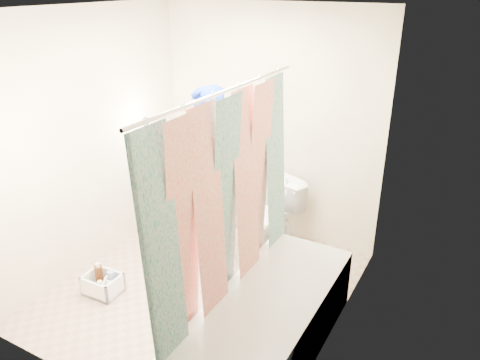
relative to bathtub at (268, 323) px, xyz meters
The scene contains 14 objects.
floor 0.99m from the bathtub, 153.43° to the left, with size 2.60×2.60×0.00m, color gray.
ceiling 2.33m from the bathtub, 153.43° to the left, with size 2.40×2.60×0.02m, color silver.
wall_back 2.14m from the bathtub, 116.23° to the left, with size 2.40×0.02×2.40m, color beige.
wall_front 1.54m from the bathtub, 134.17° to the right, with size 2.40×0.02×2.40m, color beige.
wall_left 2.29m from the bathtub, 168.29° to the left, with size 0.02×2.60×2.40m, color beige.
wall_right 1.08m from the bathtub, 50.53° to the left, with size 0.02×2.60×2.40m, color beige.
bathtub is the anchor object (origin of this frame).
curtain_rod 1.71m from the bathtub, behind, with size 0.02×0.02×1.90m, color silver.
shower_curtain 0.82m from the bathtub, behind, with size 0.06×1.75×1.80m, color white.
toilet 1.46m from the bathtub, 116.15° to the left, with size 0.41×0.71×0.73m, color white.
tank_lid 1.40m from the bathtub, 119.85° to the left, with size 0.45×0.19×0.03m, color white.
tank_internals 1.68m from the bathtub, 111.81° to the left, with size 0.17×0.10×0.24m.
plumber 1.47m from the bathtub, 141.44° to the left, with size 0.64×0.42×1.75m, color #1029A2.
cleaning_caddy 1.60m from the bathtub, behind, with size 0.32×0.26×0.24m.
Camera 1 is at (1.99, -2.90, 2.59)m, focal length 35.00 mm.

